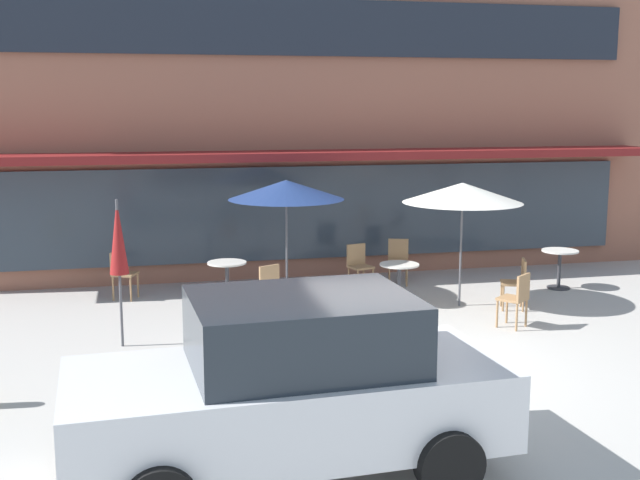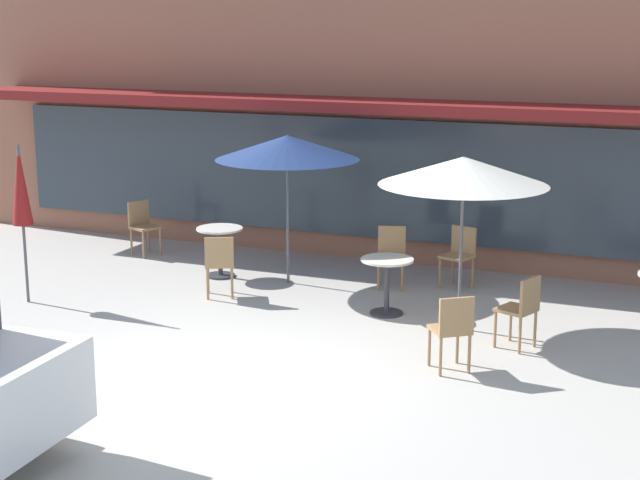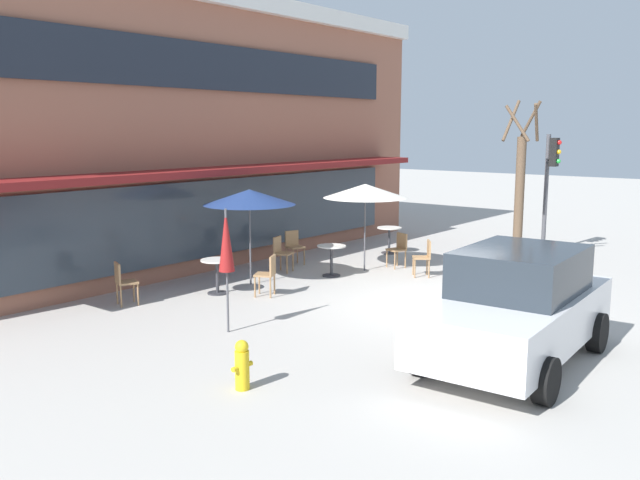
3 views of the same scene
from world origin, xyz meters
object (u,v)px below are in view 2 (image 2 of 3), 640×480
object	(u,v)px
patio_umbrella_cream_folded	(287,147)
cafe_chair_3	(522,306)
patio_umbrella_corner_open	(463,171)
cafe_chair_4	(143,223)
cafe_table_by_tree	(387,277)
cafe_table_streetside	(220,243)
cafe_chair_0	(219,261)
patio_umbrella_green_folded	(21,186)
cafe_chair_5	(460,252)
cafe_chair_2	(453,327)
cafe_chair_1	(391,252)

from	to	relation	value
patio_umbrella_cream_folded	cafe_chair_3	size ratio (longest dim) A/B	2.47
patio_umbrella_corner_open	cafe_chair_4	size ratio (longest dim) A/B	2.47
cafe_table_by_tree	cafe_chair_3	world-z (taller)	cafe_chair_3
cafe_table_streetside	cafe_chair_3	distance (m)	5.13
cafe_table_streetside	cafe_chair_0	size ratio (longest dim) A/B	0.85
cafe_table_by_tree	cafe_chair_3	distance (m)	2.05
patio_umbrella_green_folded	cafe_chair_3	size ratio (longest dim) A/B	2.47
cafe_chair_4	cafe_chair_5	world-z (taller)	same
cafe_chair_4	cafe_table_streetside	bearing A→B (deg)	-22.34
patio_umbrella_corner_open	cafe_chair_2	bearing A→B (deg)	-78.10
cafe_chair_2	cafe_chair_5	xyz separation A→B (m)	(-0.83, 3.47, 0.00)
cafe_table_streetside	cafe_chair_1	xyz separation A→B (m)	(2.58, 0.45, 0.01)
patio_umbrella_green_folded	cafe_chair_5	distance (m)	6.23
cafe_chair_0	cafe_chair_1	size ratio (longest dim) A/B	1.00
patio_umbrella_green_folded	patio_umbrella_corner_open	bearing A→B (deg)	10.98
cafe_chair_5	cafe_table_by_tree	bearing A→B (deg)	-107.90
patio_umbrella_green_folded	cafe_chair_2	size ratio (longest dim) A/B	2.47
cafe_table_by_tree	patio_umbrella_cream_folded	size ratio (longest dim) A/B	0.35
cafe_chair_0	cafe_chair_3	bearing A→B (deg)	-7.27
cafe_table_streetside	patio_umbrella_cream_folded	size ratio (longest dim) A/B	0.35
cafe_chair_4	cafe_chair_5	distance (m)	5.36
cafe_table_by_tree	cafe_chair_3	xyz separation A→B (m)	(1.92, -0.71, 0.01)
cafe_chair_4	cafe_chair_5	size ratio (longest dim) A/B	1.00
cafe_table_by_tree	cafe_chair_2	xyz separation A→B (m)	(1.37, -1.79, 0.01)
cafe_table_streetside	cafe_chair_4	bearing A→B (deg)	157.66
patio_umbrella_cream_folded	cafe_chair_2	distance (m)	4.47
cafe_chair_0	cafe_chair_3	xyz separation A→B (m)	(4.34, -0.55, 0.00)
cafe_table_streetside	patio_umbrella_green_folded	world-z (taller)	patio_umbrella_green_folded
patio_umbrella_cream_folded	cafe_chair_5	distance (m)	2.93
patio_umbrella_cream_folded	cafe_chair_1	bearing A→B (deg)	14.57
patio_umbrella_cream_folded	cafe_chair_5	bearing A→B (deg)	17.48
cafe_table_by_tree	cafe_chair_0	size ratio (longest dim) A/B	0.85
cafe_chair_4	cafe_chair_1	bearing A→B (deg)	-4.03
patio_umbrella_green_folded	patio_umbrella_corner_open	distance (m)	5.94
cafe_chair_0	cafe_chair_4	world-z (taller)	same
cafe_chair_4	cafe_chair_2	bearing A→B (deg)	-28.83
cafe_table_streetside	patio_umbrella_green_folded	xyz separation A→B (m)	(-1.82, -2.23, 1.11)
cafe_table_by_tree	patio_umbrella_green_folded	world-z (taller)	patio_umbrella_green_folded
cafe_table_by_tree	cafe_chair_5	world-z (taller)	cafe_chair_5
patio_umbrella_cream_folded	cafe_chair_4	world-z (taller)	patio_umbrella_cream_folded
cafe_chair_5	cafe_chair_0	bearing A→B (deg)	-148.28
patio_umbrella_cream_folded	cafe_chair_4	xyz separation A→B (m)	(-2.96, 0.70, -1.50)
cafe_chair_1	cafe_chair_4	bearing A→B (deg)	175.97
cafe_chair_3	cafe_chair_5	world-z (taller)	same
cafe_chair_2	cafe_chair_4	distance (m)	7.07
cafe_table_streetside	cafe_chair_0	bearing A→B (deg)	-62.00
patio_umbrella_cream_folded	patio_umbrella_corner_open	bearing A→B (deg)	-21.97
cafe_chair_3	cafe_chair_4	xyz separation A→B (m)	(-6.74, 2.33, 0.00)
patio_umbrella_green_folded	cafe_chair_5	bearing A→B (deg)	29.89
patio_umbrella_cream_folded	cafe_chair_3	xyz separation A→B (m)	(3.78, -1.63, -1.50)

